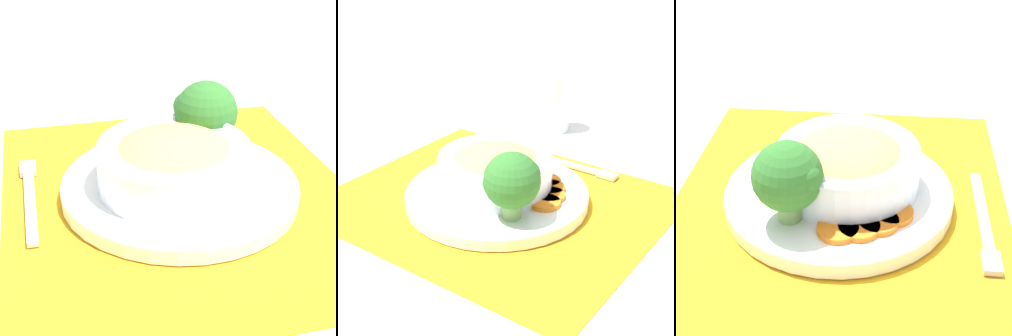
% 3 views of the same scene
% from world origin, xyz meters
% --- Properties ---
extents(ground_plane, '(4.00, 4.00, 0.00)m').
position_xyz_m(ground_plane, '(0.00, 0.00, 0.00)').
color(ground_plane, white).
extents(placemat, '(0.44, 0.50, 0.00)m').
position_xyz_m(placemat, '(0.00, 0.00, 0.00)').
color(placemat, orange).
rests_on(placemat, ground_plane).
extents(plate, '(0.27, 0.27, 0.02)m').
position_xyz_m(plate, '(0.00, 0.00, 0.02)').
color(plate, white).
rests_on(plate, placemat).
extents(bowl, '(0.17, 0.17, 0.07)m').
position_xyz_m(bowl, '(-0.01, -0.01, 0.05)').
color(bowl, silver).
rests_on(bowl, plate).
extents(broccoli_floret, '(0.08, 0.08, 0.10)m').
position_xyz_m(broccoli_floret, '(0.04, 0.06, 0.08)').
color(broccoli_floret, '#759E51').
rests_on(broccoli_floret, plate).
extents(carrot_slice_near, '(0.05, 0.05, 0.01)m').
position_xyz_m(carrot_slice_near, '(-0.01, 0.08, 0.02)').
color(carrot_slice_near, orange).
rests_on(carrot_slice_near, plate).
extents(carrot_slice_middle, '(0.05, 0.05, 0.01)m').
position_xyz_m(carrot_slice_middle, '(-0.03, 0.07, 0.02)').
color(carrot_slice_middle, orange).
rests_on(carrot_slice_middle, plate).
extents(carrot_slice_far, '(0.05, 0.05, 0.01)m').
position_xyz_m(carrot_slice_far, '(-0.05, 0.06, 0.02)').
color(carrot_slice_far, orange).
rests_on(carrot_slice_far, plate).
extents(carrot_slice_extra, '(0.05, 0.05, 0.01)m').
position_xyz_m(carrot_slice_extra, '(-0.07, 0.04, 0.02)').
color(carrot_slice_extra, orange).
rests_on(carrot_slice_extra, plate).
extents(fork, '(0.03, 0.18, 0.01)m').
position_xyz_m(fork, '(-0.17, 0.03, 0.01)').
color(fork, '#B7B7BC').
rests_on(fork, placemat).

